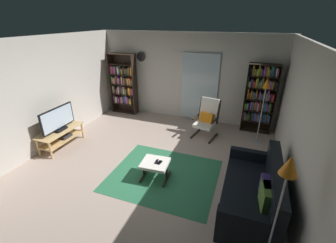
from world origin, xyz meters
TOP-DOWN VIEW (x-y plane):
  - ground_plane at (0.00, 0.00)m, footprint 7.02×7.02m
  - wall_back at (0.00, 2.90)m, footprint 5.60×0.06m
  - wall_left at (-2.70, 0.00)m, footprint 0.06×6.00m
  - wall_right at (2.70, 0.00)m, footprint 0.06×6.00m
  - glass_door_panel at (0.42, 2.83)m, footprint 1.10×0.01m
  - area_rug at (0.43, -0.14)m, footprint 2.13×1.83m
  - tv_stand at (-2.37, 0.09)m, footprint 0.47×1.18m
  - television at (-2.37, 0.07)m, footprint 0.20×0.98m
  - bookshelf_near_tv at (-2.07, 2.65)m, footprint 0.85×0.30m
  - bookshelf_near_sofa at (2.12, 2.67)m, footprint 0.79×0.30m
  - leather_sofa at (2.14, -0.42)m, footprint 0.85×1.81m
  - lounge_armchair at (0.87, 1.90)m, footprint 0.67×0.74m
  - ottoman at (0.29, -0.28)m, footprint 0.55×0.52m
  - tv_remote at (0.32, -0.27)m, footprint 0.05×0.15m
  - cell_phone at (0.39, -0.27)m, footprint 0.08×0.15m
  - floor_lamp_by_sofa at (2.33, -1.39)m, footprint 0.22×0.22m
  - floor_lamp_by_shelf at (2.19, 2.02)m, footprint 0.22×0.22m
  - wall_clock at (-1.46, 2.82)m, footprint 0.29×0.03m

SIDE VIEW (x-z plane):
  - ground_plane at x=0.00m, z-range 0.00..0.00m
  - area_rug at x=0.43m, z-range 0.00..0.01m
  - tv_stand at x=-2.37m, z-range 0.07..0.52m
  - leather_sofa at x=2.14m, z-range -0.12..0.74m
  - ottoman at x=0.29m, z-range 0.12..0.50m
  - cell_phone at x=0.39m, z-range 0.38..0.39m
  - tv_remote at x=0.32m, z-range 0.38..0.40m
  - lounge_armchair at x=0.87m, z-range 0.02..1.05m
  - television at x=-2.37m, z-range 0.44..1.02m
  - bookshelf_near_tv at x=-2.07m, z-range -0.02..1.92m
  - bookshelf_near_sofa at x=2.12m, z-range 0.07..1.96m
  - glass_door_panel at x=0.42m, z-range 0.05..2.05m
  - wall_back at x=0.00m, z-range 0.00..2.60m
  - wall_left at x=-2.70m, z-range 0.00..2.60m
  - wall_right at x=2.70m, z-range 0.00..2.60m
  - floor_lamp_by_shelf at x=2.19m, z-range 0.49..2.17m
  - floor_lamp_by_sofa at x=2.33m, z-range 0.51..2.18m
  - wall_clock at x=-1.46m, z-range 1.71..2.00m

